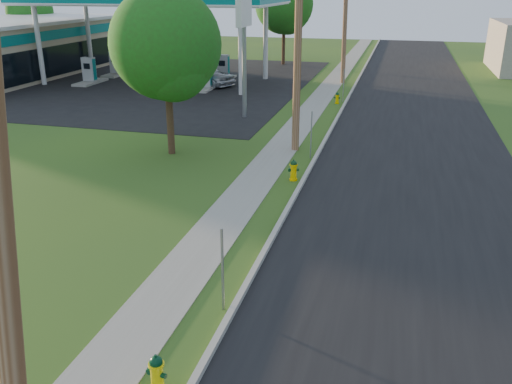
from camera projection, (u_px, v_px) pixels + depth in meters
road at (416, 226)px, 16.41m from camera, size 8.00×120.00×0.02m
curb at (287, 210)px, 17.35m from camera, size 0.15×120.00×0.15m
sidewalk at (235, 207)px, 17.79m from camera, size 1.50×120.00×0.03m
forecourt at (134, 81)px, 41.18m from camera, size 26.00×28.00×0.02m
utility_pole_mid at (298, 34)px, 22.18m from camera, size 1.40×0.32×9.80m
utility_pole_far at (345, 15)px, 38.47m from camera, size 1.40×0.32×9.50m
sign_post_near at (223, 270)px, 11.84m from camera, size 0.05×0.04×2.00m
sign_post_mid at (311, 135)px, 22.49m from camera, size 0.05×0.04×2.00m
sign_post_far at (344, 85)px, 33.50m from camera, size 0.05×0.04×2.00m
fuel_pump_nw at (90, 74)px, 39.71m from camera, size 1.20×3.20×1.90m
fuel_pump_ne at (205, 79)px, 37.56m from camera, size 1.20×3.20×1.90m
fuel_pump_sw at (116, 66)px, 43.32m from camera, size 1.20×3.20×1.90m
fuel_pump_se at (223, 71)px, 41.17m from camera, size 1.20×3.20×1.90m
convenience_store at (6, 48)px, 43.05m from camera, size 10.40×22.40×4.25m
price_pylon at (244, 14)px, 27.91m from camera, size 0.34×2.04×6.85m
tree_verge at (167, 49)px, 21.81m from camera, size 4.53×4.53×6.87m
tree_lot at (285, 7)px, 47.64m from camera, size 5.13×5.13×7.77m
tree_back at (30, 14)px, 51.70m from camera, size 4.36×4.36×6.60m
hydrant_near at (157, 374)px, 9.61m from camera, size 0.41×0.36×0.78m
hydrant_mid at (294, 170)px, 20.10m from camera, size 0.42×0.38×0.81m
hydrant_far at (337, 98)px, 33.15m from camera, size 0.37×0.33×0.71m
car_silver at (204, 74)px, 38.98m from camera, size 5.26×3.69×1.66m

